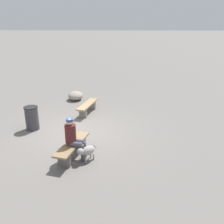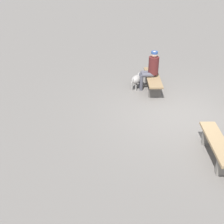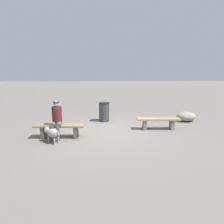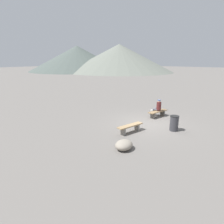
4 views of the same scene
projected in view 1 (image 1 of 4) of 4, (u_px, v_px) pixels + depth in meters
ground at (77, 132)px, 9.69m from camera, size 210.00×210.00×0.06m
bench_left at (88, 106)px, 11.48m from camera, size 1.80×0.80×0.47m
bench_right at (72, 147)px, 7.78m from camera, size 1.83×0.85×0.47m
seated_person at (73, 136)px, 7.55m from camera, size 0.40×0.63×1.33m
dog at (87, 151)px, 7.54m from camera, size 0.55×0.57×0.50m
trash_bin at (32, 118)px, 9.74m from camera, size 0.54×0.54×0.94m
boulder at (75, 96)px, 13.48m from camera, size 1.01×0.85×0.46m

